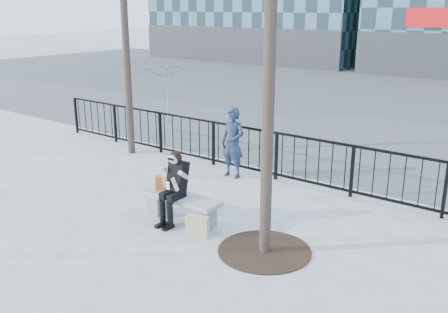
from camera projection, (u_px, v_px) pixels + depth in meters
The scene contains 10 objects.
ground at pixel (180, 220), 9.16m from camera, with size 120.00×120.00×0.00m, color gray.
street_surface at pixel (424, 101), 20.59m from camera, with size 60.00×23.00×0.01m, color #474747.
railing at pixel (269, 154), 11.28m from camera, with size 14.00×0.06×1.10m.
tree_grate at pixel (265, 251), 7.98m from camera, with size 1.50×1.50×0.02m, color black.
bench_main at pixel (180, 205), 9.07m from camera, with size 1.65×0.46×0.49m.
seated_woman at pixel (173, 188), 8.84m from camera, with size 0.50×0.64×1.34m.
handbag at pixel (165, 183), 9.21m from camera, with size 0.34×0.16×0.28m, color #9E3F13.
shopping_bag at pixel (197, 226), 8.45m from camera, with size 0.39×0.15×0.37m, color beige.
standing_man at pixel (233, 143), 11.27m from camera, with size 0.59×0.39×1.61m, color black.
vendor_umbrella at pixel (167, 93), 16.68m from camera, with size 2.15×2.19×1.97m, color gold.
Camera 1 is at (5.74, -6.23, 3.76)m, focal length 40.00 mm.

